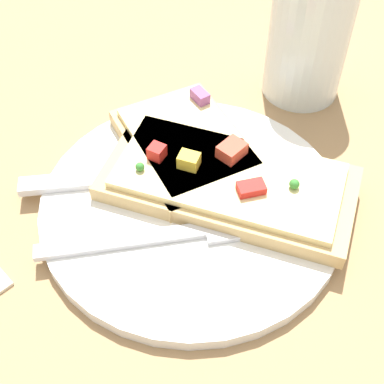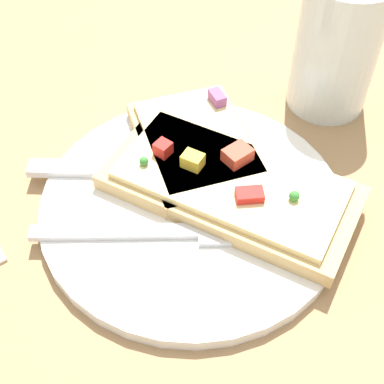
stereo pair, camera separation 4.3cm
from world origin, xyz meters
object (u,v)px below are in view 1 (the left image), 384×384
(fork, at_px, (187,232))
(pizza_slice_corner, at_px, (187,144))
(pizza_slice_main, at_px, (228,181))
(drinking_glass, at_px, (309,34))
(plate, at_px, (192,205))
(knife, at_px, (123,178))

(fork, distance_m, pizza_slice_corner, 0.09)
(pizza_slice_main, bearing_deg, fork, 73.70)
(pizza_slice_main, bearing_deg, drinking_glass, -99.39)
(plate, xyz_separation_m, pizza_slice_main, (-0.01, -0.03, 0.02))
(knife, xyz_separation_m, drinking_glass, (-0.02, -0.22, 0.05))
(knife, distance_m, pizza_slice_main, 0.09)
(knife, relative_size, pizza_slice_corner, 1.13)
(pizza_slice_corner, bearing_deg, knife, 94.63)
(pizza_slice_corner, bearing_deg, drinking_glass, -74.29)
(plate, distance_m, drinking_glass, 0.20)
(plate, relative_size, drinking_glass, 1.95)
(plate, height_order, pizza_slice_main, pizza_slice_main)
(fork, relative_size, pizza_slice_main, 0.81)
(fork, xyz_separation_m, pizza_slice_main, (0.01, -0.06, 0.01))
(knife, bearing_deg, drinking_glass, 32.10)
(drinking_glass, bearing_deg, fork, 105.54)
(plate, height_order, drinking_glass, drinking_glass)
(plate, height_order, knife, knife)
(fork, distance_m, pizza_slice_main, 0.06)
(fork, bearing_deg, plate, 74.58)
(fork, height_order, pizza_slice_corner, pizza_slice_corner)
(knife, relative_size, pizza_slice_main, 0.77)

